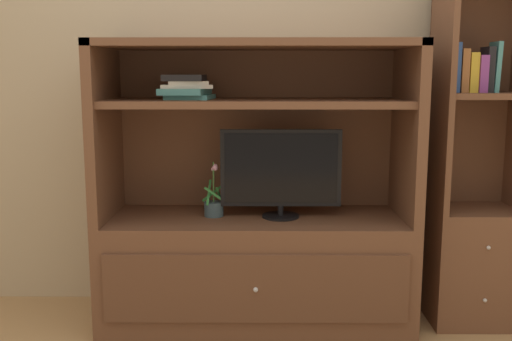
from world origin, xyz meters
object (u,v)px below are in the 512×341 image
at_px(potted_plant, 214,206).
at_px(magazine_stack, 187,87).
at_px(upright_book_row, 473,71).
at_px(tv_monitor, 281,171).
at_px(media_console, 256,234).
at_px(bookshelf_tall, 476,205).

relative_size(potted_plant, magazine_stack, 0.82).
relative_size(potted_plant, upright_book_row, 1.15).
relative_size(tv_monitor, potted_plant, 2.16).
distance_m(media_console, tv_monitor, 0.36).
height_order(media_console, potted_plant, media_console).
distance_m(media_console, potted_plant, 0.27).
height_order(media_console, upright_book_row, media_console).
bearing_deg(tv_monitor, bookshelf_tall, 1.57).
bearing_deg(potted_plant, magazine_stack, -177.24).
distance_m(tv_monitor, bookshelf_tall, 1.03).
distance_m(media_console, bookshelf_tall, 1.15).
distance_m(tv_monitor, magazine_stack, 0.64).
xyz_separation_m(tv_monitor, bookshelf_tall, (1.01, 0.03, -0.18)).
bearing_deg(potted_plant, media_console, 0.28).
bearing_deg(tv_monitor, media_console, 169.24).
relative_size(tv_monitor, bookshelf_tall, 0.33).
distance_m(media_console, upright_book_row, 1.37).
xyz_separation_m(potted_plant, bookshelf_tall, (1.36, 0.00, 0.00)).
height_order(magazine_stack, upright_book_row, upright_book_row).
bearing_deg(media_console, magazine_stack, -178.81).
relative_size(magazine_stack, bookshelf_tall, 0.18).
bearing_deg(potted_plant, bookshelf_tall, 0.20).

